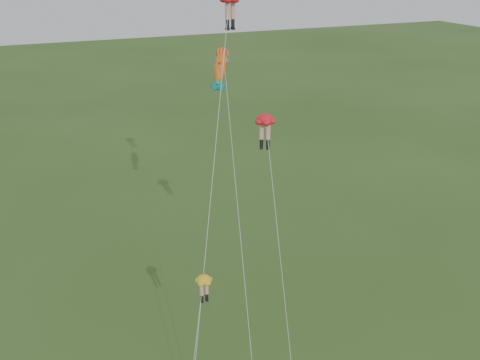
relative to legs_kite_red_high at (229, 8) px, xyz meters
name	(u,v)px	position (x,y,z in m)	size (l,w,h in m)	color
legs_kite_red_high	(229,8)	(0.00, 0.00, 0.00)	(7.47, 10.68, 22.85)	red
legs_kite_red_mid	(266,127)	(0.54, -4.64, -6.75)	(1.96, 7.94, 15.95)	red
legs_kite_yellow	(203,286)	(-5.35, -9.19, -14.16)	(2.45, 2.31, 8.41)	yellow
fish_kite	(221,67)	(-0.92, -0.74, -3.64)	(3.23, 12.19, 19.67)	orange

